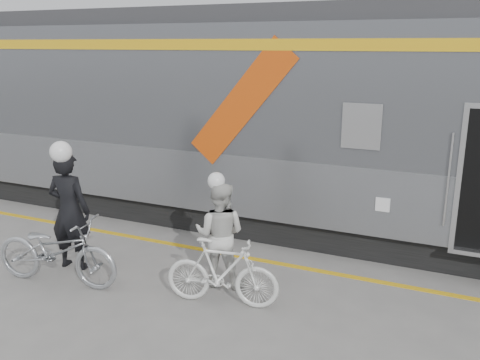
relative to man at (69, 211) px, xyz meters
The scene contains 9 objects.
ground 2.45m from the man, 18.20° to the right, with size 90.00×90.00×0.00m, color slate.
train 5.33m from the man, 42.03° to the left, with size 24.00×3.17×4.10m.
safety_strip 2.75m from the man, 33.88° to the left, with size 24.00×0.12×0.01m, color gold.
man is the anchor object (origin of this frame).
bicycle_left 0.72m from the man, 70.02° to the right, with size 0.69×1.98×1.04m, color #A4A8AC.
woman 2.45m from the man, 10.18° to the left, with size 0.76×0.59×1.57m, color beige.
bicycle_right 2.75m from the man, ahead, with size 0.45×1.58×0.95m, color silver.
helmet_man 1.11m from the man, ahead, with size 0.33×0.33×0.33m, color white.
helmet_woman 2.56m from the man, 10.18° to the left, with size 0.25×0.25×0.25m, color white.
Camera 1 is at (3.36, -5.06, 3.47)m, focal length 38.00 mm.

